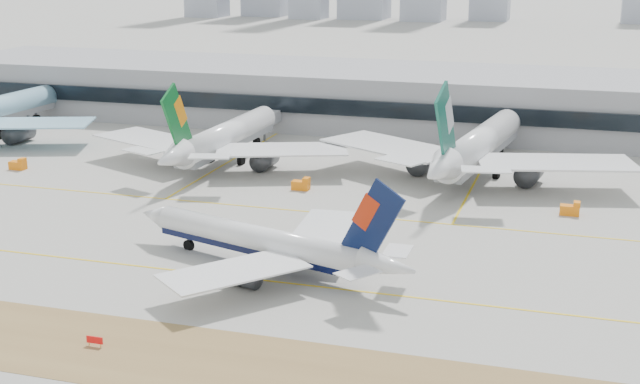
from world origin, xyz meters
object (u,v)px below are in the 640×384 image
(taxiing_airliner, at_px, (267,243))
(terminal, at_px, (432,99))
(widebody_cathay, at_px, (477,148))
(widebody_eva, at_px, (223,139))

(taxiing_airliner, distance_m, terminal, 115.44)
(widebody_cathay, xyz_separation_m, terminal, (-18.48, 50.57, 1.06))
(taxiing_airliner, relative_size, widebody_cathay, 0.75)
(taxiing_airliner, relative_size, terminal, 0.18)
(taxiing_airliner, bearing_deg, widebody_cathay, -92.08)
(taxiing_airliner, height_order, widebody_cathay, widebody_cathay)
(terminal, bearing_deg, taxiing_airliner, -92.28)
(widebody_eva, relative_size, widebody_cathay, 0.91)
(widebody_eva, xyz_separation_m, terminal, (37.02, 55.54, 1.69))
(taxiing_airliner, height_order, terminal, taxiing_airliner)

